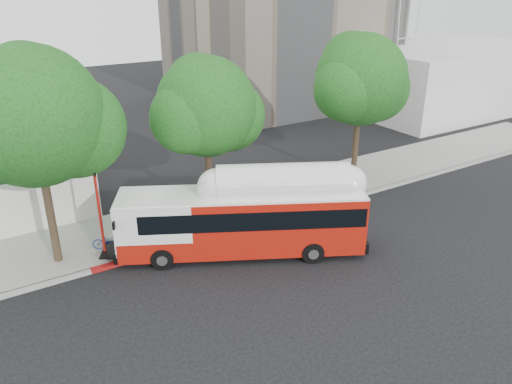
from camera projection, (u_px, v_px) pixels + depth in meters
ground at (290, 262)px, 22.82m from camera, size 120.00×120.00×0.00m
sidewalk at (223, 209)px, 27.86m from camera, size 60.00×5.00×0.15m
curb_strip at (246, 227)px, 25.83m from camera, size 60.00×0.30×0.15m
red_curb_segment at (194, 242)px, 24.38m from camera, size 10.00×0.32×0.16m
street_tree_left at (46, 120)px, 20.41m from camera, size 6.67×5.80×9.74m
street_tree_mid at (213, 109)px, 24.92m from camera, size 5.75×5.00×8.62m
street_tree_right at (365, 82)px, 29.48m from camera, size 6.21×5.40×9.18m
horizon_block at (446, 77)px, 48.64m from camera, size 20.00×12.00×6.00m
transit_bus at (244, 221)px, 22.92m from camera, size 11.59×7.29×3.54m
signal_pole at (100, 216)px, 22.05m from camera, size 0.13×0.42×4.46m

